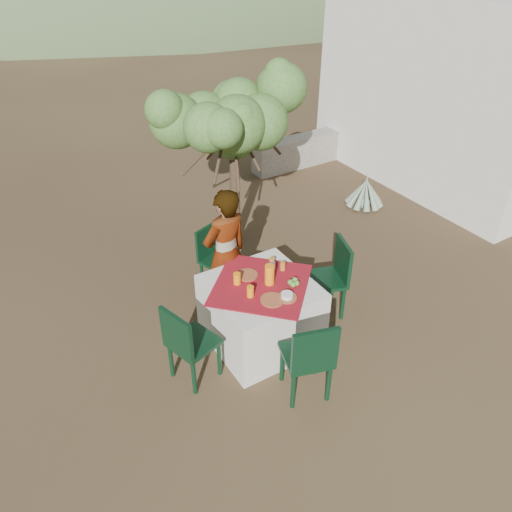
{
  "coord_description": "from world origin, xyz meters",
  "views": [
    {
      "loc": [
        -2.01,
        -3.63,
        3.83
      ],
      "look_at": [
        0.32,
        0.18,
        0.81
      ],
      "focal_mm": 35.0,
      "sensor_mm": 36.0,
      "label": 1
    }
  ],
  "objects_px": {
    "chair_near": "(309,357)",
    "chair_right": "(332,275)",
    "shrub_tree": "(235,126)",
    "table": "(261,313)",
    "juice_pitcher": "(270,275)",
    "person": "(226,254)",
    "agave": "(365,193)",
    "chair_left": "(187,342)",
    "guesthouse": "(472,86)",
    "chair_far": "(214,255)"
  },
  "relations": [
    {
      "from": "chair_far",
      "to": "person",
      "type": "relative_size",
      "value": 0.53
    },
    {
      "from": "person",
      "to": "guesthouse",
      "type": "relative_size",
      "value": 0.37
    },
    {
      "from": "table",
      "to": "chair_right",
      "type": "bearing_deg",
      "value": 0.48
    },
    {
      "from": "shrub_tree",
      "to": "table",
      "type": "bearing_deg",
      "value": -113.16
    },
    {
      "from": "shrub_tree",
      "to": "juice_pitcher",
      "type": "bearing_deg",
      "value": -110.87
    },
    {
      "from": "chair_left",
      "to": "chair_far",
      "type": "bearing_deg",
      "value": -53.48
    },
    {
      "from": "table",
      "to": "juice_pitcher",
      "type": "distance_m",
      "value": 0.5
    },
    {
      "from": "chair_right",
      "to": "juice_pitcher",
      "type": "bearing_deg",
      "value": -68.36
    },
    {
      "from": "agave",
      "to": "chair_right",
      "type": "bearing_deg",
      "value": -140.12
    },
    {
      "from": "chair_right",
      "to": "juice_pitcher",
      "type": "distance_m",
      "value": 0.94
    },
    {
      "from": "shrub_tree",
      "to": "chair_near",
      "type": "bearing_deg",
      "value": -107.07
    },
    {
      "from": "chair_right",
      "to": "shrub_tree",
      "type": "relative_size",
      "value": 0.44
    },
    {
      "from": "chair_far",
      "to": "chair_left",
      "type": "relative_size",
      "value": 0.91
    },
    {
      "from": "chair_near",
      "to": "chair_right",
      "type": "distance_m",
      "value": 1.33
    },
    {
      "from": "chair_near",
      "to": "agave",
      "type": "distance_m",
      "value": 4.1
    },
    {
      "from": "chair_near",
      "to": "chair_left",
      "type": "height_order",
      "value": "chair_near"
    },
    {
      "from": "agave",
      "to": "guesthouse",
      "type": "distance_m",
      "value": 2.73
    },
    {
      "from": "chair_right",
      "to": "guesthouse",
      "type": "distance_m",
      "value": 5.04
    },
    {
      "from": "chair_right",
      "to": "shrub_tree",
      "type": "bearing_deg",
      "value": -158.33
    },
    {
      "from": "chair_near",
      "to": "shrub_tree",
      "type": "relative_size",
      "value": 0.45
    },
    {
      "from": "chair_near",
      "to": "person",
      "type": "height_order",
      "value": "person"
    },
    {
      "from": "shrub_tree",
      "to": "chair_left",
      "type": "bearing_deg",
      "value": -129.61
    },
    {
      "from": "agave",
      "to": "table",
      "type": "bearing_deg",
      "value": -149.92
    },
    {
      "from": "juice_pitcher",
      "to": "chair_near",
      "type": "bearing_deg",
      "value": -97.5
    },
    {
      "from": "table",
      "to": "shrub_tree",
      "type": "relative_size",
      "value": 0.62
    },
    {
      "from": "juice_pitcher",
      "to": "chair_left",
      "type": "bearing_deg",
      "value": -175.08
    },
    {
      "from": "chair_near",
      "to": "chair_left",
      "type": "relative_size",
      "value": 1.04
    },
    {
      "from": "juice_pitcher",
      "to": "person",
      "type": "bearing_deg",
      "value": 101.46
    },
    {
      "from": "agave",
      "to": "chair_near",
      "type": "bearing_deg",
      "value": -139.26
    },
    {
      "from": "chair_far",
      "to": "chair_near",
      "type": "xyz_separation_m",
      "value": [
        -0.07,
        -2.02,
        0.06
      ]
    },
    {
      "from": "chair_right",
      "to": "agave",
      "type": "bearing_deg",
      "value": 148.99
    },
    {
      "from": "chair_left",
      "to": "juice_pitcher",
      "type": "xyz_separation_m",
      "value": [
        0.98,
        0.08,
        0.37
      ]
    },
    {
      "from": "chair_left",
      "to": "shrub_tree",
      "type": "xyz_separation_m",
      "value": [
        1.76,
        2.13,
        1.16
      ]
    },
    {
      "from": "table",
      "to": "chair_near",
      "type": "height_order",
      "value": "chair_near"
    },
    {
      "from": "agave",
      "to": "chair_left",
      "type": "bearing_deg",
      "value": -154.51
    },
    {
      "from": "person",
      "to": "chair_near",
      "type": "bearing_deg",
      "value": 81.67
    },
    {
      "from": "shrub_tree",
      "to": "juice_pitcher",
      "type": "xyz_separation_m",
      "value": [
        -0.78,
        -2.04,
        -0.79
      ]
    },
    {
      "from": "chair_near",
      "to": "table",
      "type": "bearing_deg",
      "value": -75.16
    },
    {
      "from": "guesthouse",
      "to": "agave",
      "type": "bearing_deg",
      "value": -174.18
    },
    {
      "from": "chair_right",
      "to": "chair_near",
      "type": "bearing_deg",
      "value": -28.36
    },
    {
      "from": "person",
      "to": "juice_pitcher",
      "type": "xyz_separation_m",
      "value": [
        0.14,
        -0.68,
        0.09
      ]
    },
    {
      "from": "chair_left",
      "to": "shrub_tree",
      "type": "height_order",
      "value": "shrub_tree"
    },
    {
      "from": "chair_left",
      "to": "guesthouse",
      "type": "xyz_separation_m",
      "value": [
        6.36,
        2.13,
        1.0
      ]
    },
    {
      "from": "agave",
      "to": "guesthouse",
      "type": "xyz_separation_m",
      "value": [
        2.4,
        0.24,
        1.28
      ]
    },
    {
      "from": "chair_near",
      "to": "person",
      "type": "xyz_separation_m",
      "value": [
        -0.02,
        1.54,
        0.26
      ]
    },
    {
      "from": "chair_near",
      "to": "guesthouse",
      "type": "height_order",
      "value": "guesthouse"
    },
    {
      "from": "person",
      "to": "chair_right",
      "type": "bearing_deg",
      "value": 138.33
    },
    {
      "from": "agave",
      "to": "juice_pitcher",
      "type": "distance_m",
      "value": 3.55
    },
    {
      "from": "chair_right",
      "to": "juice_pitcher",
      "type": "height_order",
      "value": "juice_pitcher"
    },
    {
      "from": "juice_pitcher",
      "to": "shrub_tree",
      "type": "bearing_deg",
      "value": 69.13
    }
  ]
}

